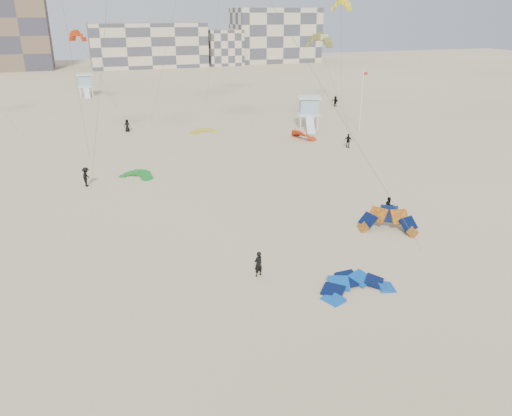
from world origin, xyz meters
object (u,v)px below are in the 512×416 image
object	(u,v)px
kite_ground_orange	(387,230)
kitesurfer_main	(258,264)
kite_ground_blue	(356,290)
lifeguard_tower_near	(309,113)

from	to	relation	value
kite_ground_orange	kitesurfer_main	distance (m)	11.71
kite_ground_blue	lifeguard_tower_near	xyz separation A→B (m)	(15.18, 40.09, 2.14)
lifeguard_tower_near	kite_ground_blue	bearing A→B (deg)	-92.20
kite_ground_blue	lifeguard_tower_near	bearing A→B (deg)	65.80
kite_ground_orange	kitesurfer_main	size ratio (longest dim) A/B	2.64
kite_ground_blue	kite_ground_orange	world-z (taller)	kite_ground_orange
kitesurfer_main	lifeguard_tower_near	bearing A→B (deg)	-139.18
kite_ground_blue	kitesurfer_main	bearing A→B (deg)	140.98
kite_ground_blue	kitesurfer_main	world-z (taller)	kitesurfer_main
kitesurfer_main	lifeguard_tower_near	xyz separation A→B (m)	(19.96, 36.67, 1.33)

